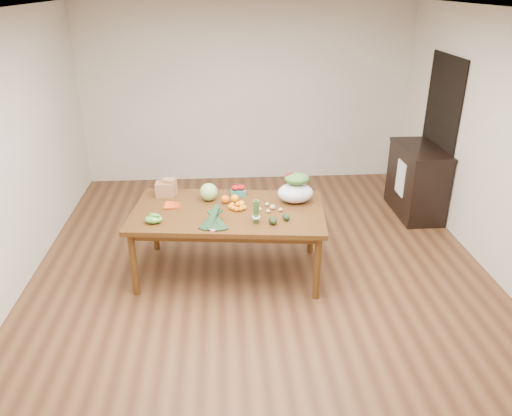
{
  "coord_description": "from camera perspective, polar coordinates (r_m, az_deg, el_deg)",
  "views": [
    {
      "loc": [
        -0.39,
        -4.63,
        2.94
      ],
      "look_at": [
        -0.06,
        0.0,
        0.82
      ],
      "focal_mm": 35.0,
      "sensor_mm": 36.0,
      "label": 1
    }
  ],
  "objects": [
    {
      "name": "avocado_a",
      "position": [
        4.9,
        1.93,
        -1.43
      ],
      "size": [
        0.1,
        0.13,
        0.08
      ],
      "primitive_type": "ellipsoid",
      "rotation": [
        0.0,
        0.0,
        0.3
      ],
      "color": "black",
      "rests_on": "dining_table"
    },
    {
      "name": "potato_c",
      "position": [
        5.22,
        1.91,
        0.11
      ],
      "size": [
        0.06,
        0.05,
        0.05
      ],
      "primitive_type": "ellipsoid",
      "color": "tan",
      "rests_on": "dining_table"
    },
    {
      "name": "doorway_dark",
      "position": [
        7.11,
        20.11,
        7.68
      ],
      "size": [
        0.02,
        1.0,
        2.1
      ],
      "primitive_type": "cube",
      "color": "black",
      "rests_on": "floor"
    },
    {
      "name": "kale_bunch",
      "position": [
        4.84,
        -4.86,
        -1.31
      ],
      "size": [
        0.36,
        0.43,
        0.16
      ],
      "primitive_type": null,
      "rotation": [
        0.0,
        0.0,
        -0.11
      ],
      "color": "black",
      "rests_on": "dining_table"
    },
    {
      "name": "floor",
      "position": [
        5.49,
        0.65,
        -7.75
      ],
      "size": [
        6.0,
        6.0,
        0.0
      ],
      "primitive_type": "plane",
      "color": "brown",
      "rests_on": "ground"
    },
    {
      "name": "potato_b",
      "position": [
        5.14,
        1.4,
        -0.36
      ],
      "size": [
        0.05,
        0.04,
        0.04
      ],
      "primitive_type": "ellipsoid",
      "color": "#DEBD80",
      "rests_on": "dining_table"
    },
    {
      "name": "potato_d",
      "position": [
        5.3,
        1.28,
        0.42
      ],
      "size": [
        0.05,
        0.04,
        0.04
      ],
      "primitive_type": "ellipsoid",
      "color": "tan",
      "rests_on": "dining_table"
    },
    {
      "name": "snap_pea_bag",
      "position": [
        5.03,
        -11.62,
        -1.26
      ],
      "size": [
        0.17,
        0.13,
        0.08
      ],
      "primitive_type": "ellipsoid",
      "color": "#4FA538",
      "rests_on": "dining_table"
    },
    {
      "name": "paper_bag",
      "position": [
        5.62,
        -10.35,
        2.29
      ],
      "size": [
        0.29,
        0.25,
        0.19
      ],
      "primitive_type": null,
      "rotation": [
        0.0,
        0.0,
        -0.11
      ],
      "color": "#A27248",
      "rests_on": "dining_table"
    },
    {
      "name": "cabbage",
      "position": [
        5.44,
        -5.43,
        1.84
      ],
      "size": [
        0.19,
        0.19,
        0.19
      ],
      "primitive_type": "sphere",
      "color": "#9CC773",
      "rests_on": "dining_table"
    },
    {
      "name": "salad_bag",
      "position": [
        5.36,
        4.54,
        2.15
      ],
      "size": [
        0.41,
        0.33,
        0.3
      ],
      "primitive_type": null,
      "rotation": [
        0.0,
        0.0,
        -0.11
      ],
      "color": "white",
      "rests_on": "dining_table"
    },
    {
      "name": "strawberry_basket_a",
      "position": [
        5.56,
        -2.37,
        1.92
      ],
      "size": [
        0.11,
        0.11,
        0.09
      ],
      "primitive_type": null,
      "rotation": [
        0.0,
        0.0,
        -0.11
      ],
      "color": "#AF0B18",
      "rests_on": "dining_table"
    },
    {
      "name": "avocado_b",
      "position": [
        4.99,
        3.46,
        -1.02
      ],
      "size": [
        0.1,
        0.12,
        0.07
      ],
      "primitive_type": "ellipsoid",
      "rotation": [
        0.0,
        0.0,
        0.3
      ],
      "color": "black",
      "rests_on": "dining_table"
    },
    {
      "name": "cabinet",
      "position": [
        7.08,
        17.88,
        2.96
      ],
      "size": [
        0.52,
        1.02,
        0.94
      ],
      "primitive_type": "cube",
      "color": "black",
      "rests_on": "floor"
    },
    {
      "name": "dish_towel",
      "position": [
        6.89,
        16.18,
        3.3
      ],
      "size": [
        0.02,
        0.28,
        0.45
      ],
      "primitive_type": "cube",
      "color": "white",
      "rests_on": "cabinet"
    },
    {
      "name": "orange_c",
      "position": [
        5.27,
        -1.71,
        0.48
      ],
      "size": [
        0.07,
        0.07,
        0.07
      ],
      "primitive_type": "sphere",
      "color": "orange",
      "rests_on": "dining_table"
    },
    {
      "name": "carrots",
      "position": [
        5.36,
        -9.21,
        0.32
      ],
      "size": [
        0.24,
        0.21,
        0.03
      ],
      "primitive_type": null,
      "rotation": [
        0.0,
        0.0,
        -0.11
      ],
      "color": "#F34E14",
      "rests_on": "dining_table"
    },
    {
      "name": "mandarin_cluster",
      "position": [
        5.22,
        -2.09,
        0.31
      ],
      "size": [
        0.2,
        0.2,
        0.08
      ],
      "primitive_type": null,
      "rotation": [
        0.0,
        0.0,
        -0.11
      ],
      "color": "orange",
      "rests_on": "dining_table"
    },
    {
      "name": "potato_a",
      "position": [
        5.18,
        0.39,
        -0.14
      ],
      "size": [
        0.05,
        0.04,
        0.04
      ],
      "primitive_type": "ellipsoid",
      "color": "tan",
      "rests_on": "dining_table"
    },
    {
      "name": "room_walls",
      "position": [
        4.91,
        0.72,
        5.7
      ],
      "size": [
        5.02,
        6.02,
        2.7
      ],
      "color": "silver",
      "rests_on": "floor"
    },
    {
      "name": "strawberry_basket_b",
      "position": [
        5.57,
        -1.71,
        1.95
      ],
      "size": [
        0.12,
        0.12,
        0.1
      ],
      "primitive_type": null,
      "rotation": [
        0.0,
        0.0,
        -0.11
      ],
      "color": "red",
      "rests_on": "dining_table"
    },
    {
      "name": "asparagus_bundle",
      "position": [
        4.88,
        0.01,
        -0.4
      ],
      "size": [
        0.09,
        0.12,
        0.26
      ],
      "primitive_type": null,
      "rotation": [
        0.15,
        0.0,
        -0.11
      ],
      "color": "#497A38",
      "rests_on": "dining_table"
    },
    {
      "name": "dining_table",
      "position": [
        5.39,
        -3.11,
        -3.82
      ],
      "size": [
        2.1,
        1.32,
        0.75
      ],
      "primitive_type": "cube",
      "rotation": [
        0.0,
        0.0,
        -0.11
      ],
      "color": "#4F3012",
      "rests_on": "floor"
    },
    {
      "name": "ceiling",
      "position": [
        4.65,
        0.81,
        21.65
      ],
      "size": [
        5.0,
        6.0,
        0.02
      ],
      "primitive_type": "cube",
      "color": "white",
      "rests_on": "room_walls"
    },
    {
      "name": "orange_b",
      "position": [
        5.38,
        -2.45,
        1.1
      ],
      "size": [
        0.09,
        0.09,
        0.09
      ],
      "primitive_type": "sphere",
      "color": "orange",
      "rests_on": "dining_table"
    },
    {
      "name": "orange_a",
      "position": [
        5.37,
        -3.54,
        1.01
      ],
      "size": [
        0.09,
        0.09,
        0.09
      ],
      "primitive_type": "sphere",
      "color": "orange",
      "rests_on": "dining_table"
    },
    {
      "name": "potato_e",
      "position": [
        5.18,
        2.81,
        -0.19
      ],
      "size": [
        0.05,
        0.04,
        0.04
      ],
      "primitive_type": "ellipsoid",
      "color": "#D6B67B",
      "rests_on": "dining_table"
    }
  ]
}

